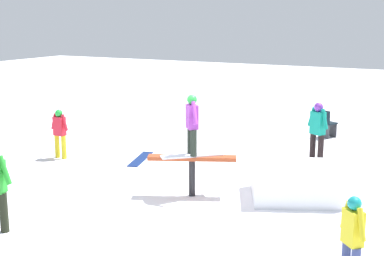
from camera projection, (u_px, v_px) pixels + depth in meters
The scene contains 9 objects.
ground_plane at pixel (192, 196), 11.35m from camera, with size 60.00×60.00×0.00m, color white.
rail_feature at pixel (192, 163), 11.21m from camera, with size 1.80×1.02×0.87m.
snow_kicker_ramp at pixel (296, 182), 11.16m from camera, with size 1.80×1.50×0.68m, color white.
main_rider_on_rail at pixel (192, 126), 11.04m from camera, with size 1.17×1.09×1.30m.
bystander_yellow at pixel (352, 236), 7.42m from camera, with size 0.46×0.47×1.33m.
bystander_teal at pixel (318, 129), 13.82m from camera, with size 0.65×0.43×1.57m.
bystander_red at pixel (60, 131), 14.19m from camera, with size 0.58×0.20×1.32m.
loose_snowboard_navy at pixel (141, 159), 14.20m from camera, with size 1.50×0.28×0.02m, color navy.
folding_chair at pixel (327, 125), 16.68m from camera, with size 0.59×0.59×0.88m.
Camera 1 is at (-5.03, 9.57, 3.75)m, focal length 50.00 mm.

